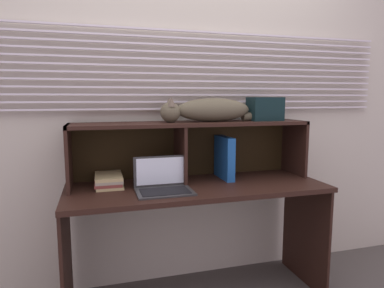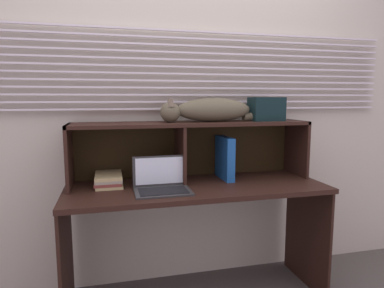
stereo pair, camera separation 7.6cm
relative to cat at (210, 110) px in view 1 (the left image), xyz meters
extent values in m
cube|color=beige|center=(-0.12, 0.21, 0.02)|extent=(4.40, 0.04, 2.50)
cube|color=silver|center=(-0.12, 0.16, 0.01)|extent=(3.04, 0.02, 0.01)
cube|color=silver|center=(-0.12, 0.16, 0.06)|extent=(3.04, 0.02, 0.01)
cube|color=silver|center=(-0.12, 0.16, 0.10)|extent=(3.04, 0.02, 0.01)
cube|color=silver|center=(-0.12, 0.16, 0.15)|extent=(3.04, 0.02, 0.01)
cube|color=silver|center=(-0.12, 0.16, 0.20)|extent=(3.04, 0.02, 0.01)
cube|color=silver|center=(-0.12, 0.16, 0.24)|extent=(3.04, 0.02, 0.01)
cube|color=silver|center=(-0.12, 0.16, 0.29)|extent=(3.04, 0.02, 0.01)
cube|color=silver|center=(-0.12, 0.16, 0.34)|extent=(3.04, 0.02, 0.01)
cube|color=silver|center=(-0.12, 0.16, 0.39)|extent=(3.04, 0.02, 0.01)
cube|color=silver|center=(-0.12, 0.16, 0.43)|extent=(3.04, 0.02, 0.01)
cube|color=silver|center=(-0.12, 0.16, 0.48)|extent=(3.04, 0.02, 0.01)
cube|color=silver|center=(-0.12, 0.16, 0.53)|extent=(3.04, 0.02, 0.01)
cube|color=black|center=(-0.12, -0.13, -0.48)|extent=(1.61, 0.60, 0.03)
cube|color=black|center=(-0.92, -0.13, -0.86)|extent=(0.02, 0.54, 0.74)
cube|color=black|center=(0.68, -0.13, -0.86)|extent=(0.02, 0.54, 0.74)
cube|color=black|center=(-0.12, 0.00, -0.09)|extent=(1.55, 0.31, 0.02)
cube|color=black|center=(-0.89, 0.00, -0.27)|extent=(0.02, 0.31, 0.39)
cube|color=black|center=(0.65, 0.00, -0.27)|extent=(0.02, 0.31, 0.39)
cube|color=black|center=(-0.20, 0.00, -0.28)|extent=(0.02, 0.30, 0.37)
cube|color=black|center=(-0.12, 0.15, -0.27)|extent=(1.55, 0.01, 0.39)
ellipsoid|color=brown|center=(0.03, 0.00, 0.00)|extent=(0.50, 0.16, 0.16)
sphere|color=brown|center=(-0.26, 0.00, -0.01)|extent=(0.13, 0.13, 0.13)
cone|color=brown|center=(-0.26, -0.03, 0.06)|extent=(0.06, 0.06, 0.06)
cone|color=brown|center=(-0.26, 0.03, 0.06)|extent=(0.06, 0.06, 0.06)
cylinder|color=brown|center=(0.37, 0.00, -0.05)|extent=(0.27, 0.06, 0.06)
cube|color=#2E2E2E|center=(-0.35, -0.24, -0.46)|extent=(0.33, 0.24, 0.01)
cube|color=#2E2E2E|center=(-0.35, -0.12, -0.36)|extent=(0.33, 0.01, 0.19)
cube|color=white|center=(-0.35, -0.12, -0.36)|extent=(0.29, 0.00, 0.16)
cube|color=black|center=(-0.35, -0.25, -0.45)|extent=(0.28, 0.17, 0.00)
cube|color=#194F97|center=(0.11, 0.00, -0.32)|extent=(0.05, 0.26, 0.29)
cube|color=tan|center=(-0.66, 0.00, -0.46)|extent=(0.16, 0.26, 0.02)
cube|color=brown|center=(-0.66, 0.00, -0.44)|extent=(0.16, 0.26, 0.02)
cube|color=gray|center=(-0.66, 0.00, -0.42)|extent=(0.16, 0.26, 0.02)
cube|color=tan|center=(-0.66, 0.00, -0.40)|extent=(0.16, 0.26, 0.02)
cube|color=black|center=(0.40, 0.00, 0.01)|extent=(0.22, 0.15, 0.16)
camera|label=1|loc=(-0.72, -2.10, 0.08)|focal=31.46mm
camera|label=2|loc=(-0.65, -2.12, 0.08)|focal=31.46mm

